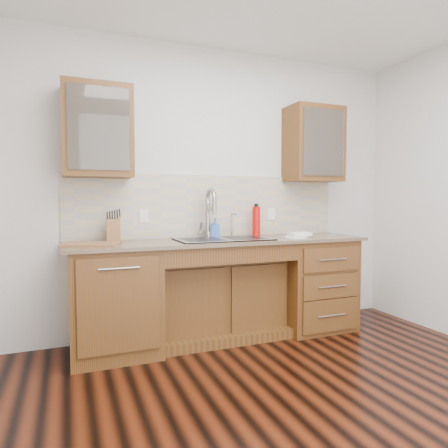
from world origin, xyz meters
name	(u,v)px	position (x,y,z in m)	size (l,w,h in m)	color
ground	(313,427)	(0.00, 0.00, -0.05)	(4.00, 3.50, 0.10)	#3E1508
wall_back	(209,191)	(0.00, 1.80, 1.35)	(4.00, 0.10, 2.70)	silver
base_cabinet_left	(115,301)	(-0.95, 1.44, 0.44)	(0.70, 0.62, 0.88)	#593014
base_cabinet_center	(219,298)	(0.00, 1.53, 0.35)	(1.20, 0.44, 0.70)	#593014
base_cabinet_right	(311,283)	(0.95, 1.44, 0.44)	(0.70, 0.62, 0.88)	#593014
countertop	(223,241)	(0.00, 1.43, 0.90)	(2.70, 0.65, 0.03)	#84705B
backsplash	(211,206)	(0.00, 1.74, 1.21)	(2.70, 0.02, 0.59)	beige
sink	(224,249)	(0.00, 1.41, 0.83)	(0.84, 0.46, 0.19)	#9E9EA5
faucet	(208,216)	(-0.07, 1.64, 1.11)	(0.04, 0.04, 0.40)	#999993
filter_tap	(232,224)	(0.18, 1.65, 1.03)	(0.02, 0.02, 0.24)	#999993
upper_cabinet_left	(97,132)	(-1.05, 1.58, 1.83)	(0.55, 0.34, 0.75)	#593014
upper_cabinet_right	(313,145)	(1.05, 1.58, 1.83)	(0.55, 0.34, 0.75)	#593014
outlet_left	(144,216)	(-0.65, 1.73, 1.12)	(0.08, 0.01, 0.12)	white
outlet_right	(271,214)	(0.65, 1.73, 1.12)	(0.08, 0.01, 0.12)	white
soap_bottle	(215,228)	(0.00, 1.63, 1.00)	(0.08, 0.08, 0.18)	blue
water_bottle	(256,222)	(0.41, 1.59, 1.05)	(0.08, 0.08, 0.29)	red
plate	(296,237)	(0.71, 1.34, 0.92)	(0.23, 0.23, 0.01)	white
dish_towel	(300,234)	(0.77, 1.37, 0.94)	(0.19, 0.14, 0.03)	white
knife_block	(113,230)	(-0.94, 1.55, 1.01)	(0.11, 0.18, 0.20)	#A05D2C
cutting_board	(91,244)	(-1.13, 1.38, 0.92)	(0.41, 0.29, 0.02)	#A16440
cup_left_a	(83,137)	(-1.16, 1.58, 1.78)	(0.13, 0.13, 0.11)	white
cup_left_b	(106,138)	(-0.99, 1.58, 1.77)	(0.10, 0.10, 0.10)	silver
cup_right_a	(301,149)	(0.90, 1.58, 1.78)	(0.13, 0.13, 0.10)	white
cup_right_b	(318,150)	(1.11, 1.58, 1.77)	(0.09, 0.09, 0.09)	white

